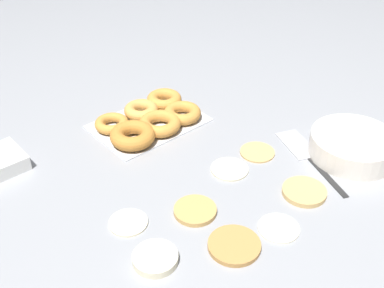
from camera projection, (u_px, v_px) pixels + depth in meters
name	position (u px, v px, depth m)	size (l,w,h in m)	color
ground_plane	(207.00, 172.00, 1.13)	(3.00, 3.00, 0.00)	gray
pancake_0	(304.00, 192.00, 1.06)	(0.10, 0.10, 0.01)	tan
pancake_1	(195.00, 210.00, 1.01)	(0.09, 0.09, 0.01)	tan
pancake_2	(230.00, 168.00, 1.13)	(0.09, 0.09, 0.01)	beige
pancake_3	(234.00, 245.00, 0.93)	(0.10, 0.10, 0.01)	#B27F42
pancake_4	(257.00, 151.00, 1.19)	(0.09, 0.09, 0.01)	tan
pancake_5	(155.00, 258.00, 0.90)	(0.09, 0.09, 0.02)	beige
pancake_6	(128.00, 222.00, 0.99)	(0.08, 0.08, 0.01)	beige
pancake_7	(279.00, 227.00, 0.97)	(0.08, 0.08, 0.01)	silver
donut_tray	(150.00, 119.00, 1.28)	(0.29, 0.21, 0.04)	silver
batter_bowl	(353.00, 146.00, 1.17)	(0.21, 0.21, 0.06)	silver
spatula	(303.00, 151.00, 1.19)	(0.13, 0.27, 0.01)	black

